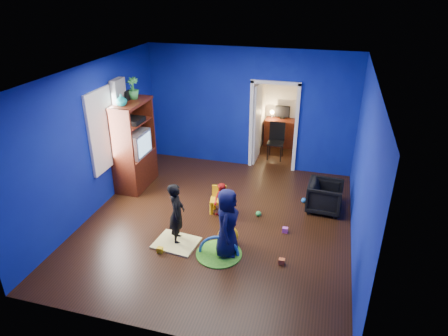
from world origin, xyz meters
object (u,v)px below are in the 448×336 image
(toddler_red, at_px, (222,202))
(crt_tv, at_px, (135,144))
(play_mat, at_px, (219,254))
(kid_chair, at_px, (217,201))
(vase, at_px, (121,100))
(tv_armoire, at_px, (134,145))
(armchair, at_px, (325,197))
(folding_chair, at_px, (276,142))
(child_black, at_px, (177,213))
(hopper_ball, at_px, (228,236))
(child_navy, at_px, (227,223))
(study_desk, at_px, (281,133))

(toddler_red, relative_size, crt_tv, 1.09)
(crt_tv, relative_size, play_mat, 0.88)
(kid_chair, bearing_deg, vase, 160.57)
(crt_tv, relative_size, kid_chair, 1.40)
(toddler_red, bearing_deg, tv_armoire, -163.94)
(vase, height_order, play_mat, vase)
(armchair, relative_size, vase, 2.89)
(tv_armoire, bearing_deg, folding_chair, 39.09)
(child_black, height_order, kid_chair, child_black)
(kid_chair, bearing_deg, toddler_red, -62.99)
(crt_tv, bearing_deg, toddler_red, -21.10)
(toddler_red, relative_size, hopper_ball, 2.09)
(armchair, distance_m, child_black, 3.06)
(child_navy, distance_m, tv_armoire, 3.26)
(folding_chair, bearing_deg, study_desk, 90.00)
(child_black, xyz_separation_m, hopper_ball, (0.90, 0.13, -0.39))
(crt_tv, distance_m, study_desk, 4.31)
(crt_tv, bearing_deg, hopper_ball, -32.62)
(tv_armoire, height_order, study_desk, tv_armoire)
(child_navy, xyz_separation_m, vase, (-2.64, 1.58, 1.46))
(hopper_ball, bearing_deg, armchair, 45.91)
(armchair, distance_m, child_navy, 2.45)
(folding_chair, bearing_deg, child_navy, -92.39)
(kid_chair, bearing_deg, armchair, 7.91)
(armchair, xyz_separation_m, crt_tv, (-4.13, -0.01, 0.71))
(tv_armoire, distance_m, folding_chair, 3.66)
(kid_chair, bearing_deg, child_navy, -76.44)
(armchair, height_order, hopper_ball, armchair)
(child_navy, relative_size, study_desk, 1.40)
(toddler_red, relative_size, vase, 3.20)
(child_navy, bearing_deg, armchair, -43.55)
(tv_armoire, relative_size, study_desk, 2.23)
(child_navy, height_order, vase, vase)
(armchair, xyz_separation_m, child_navy, (-1.54, -1.89, 0.30))
(tv_armoire, height_order, crt_tv, tv_armoire)
(play_mat, height_order, study_desk, study_desk)
(tv_armoire, distance_m, study_desk, 4.33)
(toddler_red, relative_size, study_desk, 0.86)
(child_navy, xyz_separation_m, kid_chair, (-0.53, 1.22, -0.37))
(hopper_ball, distance_m, study_desk, 4.88)
(vase, distance_m, crt_tv, 1.10)
(hopper_ball, xyz_separation_m, kid_chair, (-0.48, 0.97, 0.07))
(folding_chair, bearing_deg, tv_armoire, -140.91)
(play_mat, bearing_deg, child_navy, 29.87)
(armchair, bearing_deg, play_mat, 143.11)
(tv_armoire, height_order, kid_chair, tv_armoire)
(armchair, relative_size, kid_chair, 1.38)
(child_black, height_order, vase, vase)
(toddler_red, height_order, vase, vase)
(play_mat, distance_m, folding_chair, 4.27)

